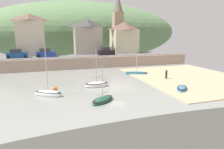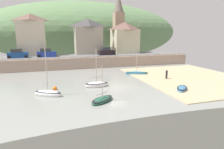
# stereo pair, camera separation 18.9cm
# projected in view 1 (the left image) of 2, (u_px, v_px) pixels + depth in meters

# --- Properties ---
(ground) EXTENTS (48.00, 41.00, 0.61)m
(ground) POSITION_uv_depth(u_px,v_px,m) (162.00, 109.00, 18.95)
(ground) COLOR gray
(quay_seawall) EXTENTS (48.00, 9.40, 2.40)m
(quay_seawall) POSITION_uv_depth(u_px,v_px,m) (93.00, 61.00, 43.52)
(quay_seawall) COLOR gray
(quay_seawall) RESTS_ON ground
(hillside_backdrop) EXTENTS (80.00, 44.00, 23.71)m
(hillside_backdrop) POSITION_uv_depth(u_px,v_px,m) (84.00, 32.00, 78.47)
(hillside_backdrop) COLOR #5D8052
(hillside_backdrop) RESTS_ON ground
(waterfront_building_left) EXTENTS (6.48, 5.19, 9.91)m
(waterfront_building_left) POSITION_uv_depth(u_px,v_px,m) (31.00, 34.00, 45.48)
(waterfront_building_left) COLOR beige
(waterfront_building_left) RESTS_ON ground
(waterfront_building_centre) EXTENTS (7.25, 4.78, 9.02)m
(waterfront_building_centre) POSITION_uv_depth(u_px,v_px,m) (88.00, 36.00, 49.64)
(waterfront_building_centre) COLOR #A49A88
(waterfront_building_centre) RESTS_ON ground
(waterfront_building_right) EXTENTS (6.99, 6.19, 8.39)m
(waterfront_building_right) POSITION_uv_depth(u_px,v_px,m) (124.00, 37.00, 52.72)
(waterfront_building_right) COLOR beige
(waterfront_building_right) RESTS_ON ground
(church_with_spire) EXTENTS (3.00, 3.00, 16.50)m
(church_with_spire) POSITION_uv_depth(u_px,v_px,m) (118.00, 22.00, 55.42)
(church_with_spire) COLOR tan
(church_with_spire) RESTS_ON ground
(fishing_boat_green) EXTENTS (3.47, 3.10, 4.37)m
(fishing_boat_green) POSITION_uv_depth(u_px,v_px,m) (103.00, 100.00, 21.43)
(fishing_boat_green) COLOR #1F553C
(fishing_boat_green) RESTS_ON ground
(sailboat_far_left) EXTENTS (3.05, 3.18, 0.68)m
(sailboat_far_left) POSITION_uv_depth(u_px,v_px,m) (182.00, 89.00, 25.87)
(sailboat_far_left) COLOR teal
(sailboat_far_left) RESTS_ON ground
(dinghy_open_wooden) EXTENTS (3.59, 2.59, 6.24)m
(dinghy_open_wooden) POSITION_uv_depth(u_px,v_px,m) (48.00, 93.00, 23.38)
(dinghy_open_wooden) COLOR white
(dinghy_open_wooden) RESTS_ON ground
(sailboat_white_hull) EXTENTS (4.36, 2.66, 3.86)m
(sailboat_white_hull) POSITION_uv_depth(u_px,v_px,m) (136.00, 73.00, 36.03)
(sailboat_white_hull) COLOR teal
(sailboat_white_hull) RESTS_ON ground
(sailboat_blue_trim) EXTENTS (3.41, 1.43, 5.83)m
(sailboat_blue_trim) POSITION_uv_depth(u_px,v_px,m) (97.00, 85.00, 27.54)
(sailboat_blue_trim) COLOR white
(sailboat_blue_trim) RESTS_ON ground
(parked_car_near_slipway) EXTENTS (4.12, 1.82, 1.95)m
(parked_car_near_slipway) POSITION_uv_depth(u_px,v_px,m) (17.00, 54.00, 41.37)
(parked_car_near_slipway) COLOR navy
(parked_car_near_slipway) RESTS_ON ground
(parked_car_by_wall) EXTENTS (4.27, 2.18, 1.95)m
(parked_car_by_wall) POSITION_uv_depth(u_px,v_px,m) (46.00, 53.00, 43.15)
(parked_car_by_wall) COLOR navy
(parked_car_by_wall) RESTS_ON ground
(parked_car_end_of_row) EXTENTS (4.24, 2.06, 1.95)m
(parked_car_end_of_row) POSITION_uv_depth(u_px,v_px,m) (106.00, 52.00, 47.33)
(parked_car_end_of_row) COLOR black
(parked_car_end_of_row) RESTS_ON ground
(person_on_slipway) EXTENTS (0.34, 0.34, 1.62)m
(person_on_slipway) POSITION_uv_depth(u_px,v_px,m) (166.00, 74.00, 31.99)
(person_on_slipway) COLOR #282833
(person_on_slipway) RESTS_ON ground
(mooring_buoy) EXTENTS (0.61, 0.61, 0.61)m
(mooring_buoy) POSITION_uv_depth(u_px,v_px,m) (55.00, 88.00, 26.04)
(mooring_buoy) COLOR orange
(mooring_buoy) RESTS_ON ground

